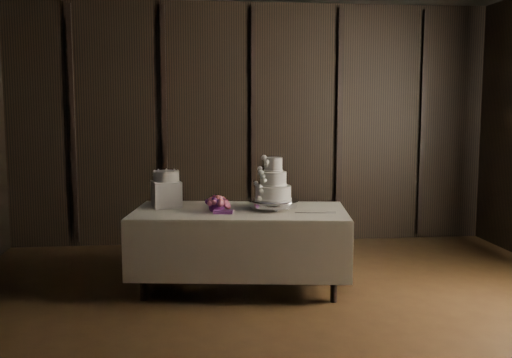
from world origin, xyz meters
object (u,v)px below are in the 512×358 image
Objects in this scene: small_cake at (166,176)px; box_pedestal at (166,194)px; cake_stand at (273,205)px; wedding_cake at (270,183)px; display_table at (240,246)px; bouquet at (217,205)px.

box_pedestal is at bearing 0.00° from small_cake.
cake_stand is 0.21m from wedding_cake.
box_pedestal is at bearing 168.54° from display_table.
bouquet is (-0.53, -0.05, 0.02)m from cake_stand.
display_table is 5.53× the size of bouquet.
cake_stand is at bearing -14.02° from small_cake.
wedding_cake is at bearing -15.35° from box_pedestal.
box_pedestal is (-0.98, 0.27, -0.12)m from wedding_cake.
wedding_cake is at bearing 3.87° from display_table.
box_pedestal is at bearing 143.49° from wedding_cake.
bouquet is (-0.22, -0.05, 0.40)m from display_table.
bouquet is 0.56m from box_pedestal.
wedding_cake is (-0.03, -0.02, 0.20)m from cake_stand.
small_cake is (-1.01, 0.25, 0.25)m from cake_stand.
display_table is 0.98m from small_cake.
display_table is at bearing 179.19° from cake_stand.
display_table is 0.46m from bouquet.
cake_stand is at bearing -14.02° from box_pedestal.
cake_stand is (0.31, -0.00, 0.39)m from display_table.
small_cake is (0.00, 0.00, 0.17)m from box_pedestal.
box_pedestal reaches higher than bouquet.
small_cake is (-0.47, 0.30, 0.24)m from bouquet.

